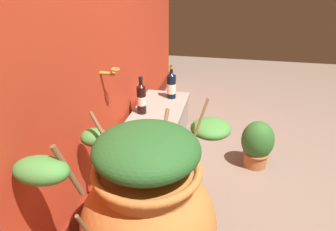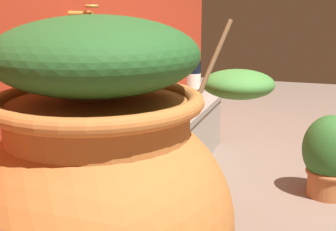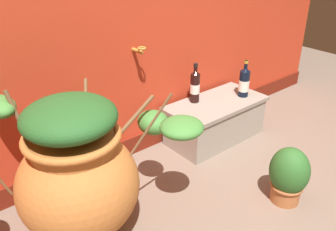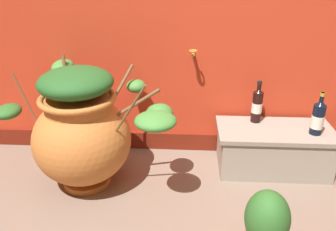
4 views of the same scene
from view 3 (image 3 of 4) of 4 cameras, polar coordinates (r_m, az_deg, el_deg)
terracotta_urn at (r=1.87m, az=-14.03°, el=-8.63°), size 1.21×0.81×0.80m
stone_ledge at (r=2.81m, az=7.51°, el=-0.50°), size 0.80×0.40×0.31m
wine_bottle_left at (r=2.85m, az=12.02°, el=5.28°), size 0.08×0.08×0.29m
wine_bottle_middle at (r=2.69m, az=4.31°, el=4.80°), size 0.07×0.07×0.30m
potted_shrub at (r=2.27m, az=18.62°, el=-8.99°), size 0.22×0.24×0.37m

